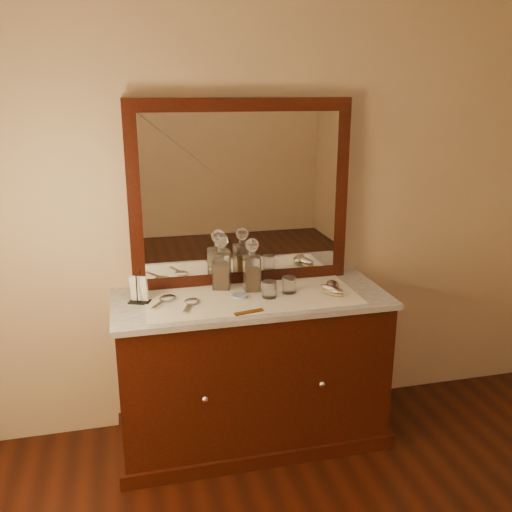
# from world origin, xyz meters

# --- Properties ---
(dresser_cabinet) EXTENTS (1.40, 0.55, 0.82)m
(dresser_cabinet) POSITION_xyz_m (0.00, 1.96, 0.41)
(dresser_cabinet) COLOR black
(dresser_cabinet) RESTS_ON floor
(dresser_plinth) EXTENTS (1.46, 0.59, 0.08)m
(dresser_plinth) POSITION_xyz_m (0.00, 1.96, 0.04)
(dresser_plinth) COLOR black
(dresser_plinth) RESTS_ON floor
(knob_left) EXTENTS (0.04, 0.04, 0.04)m
(knob_left) POSITION_xyz_m (-0.30, 1.67, 0.45)
(knob_left) COLOR silver
(knob_left) RESTS_ON dresser_cabinet
(knob_right) EXTENTS (0.04, 0.04, 0.04)m
(knob_right) POSITION_xyz_m (0.30, 1.67, 0.45)
(knob_right) COLOR silver
(knob_right) RESTS_ON dresser_cabinet
(marble_top) EXTENTS (1.44, 0.59, 0.03)m
(marble_top) POSITION_xyz_m (0.00, 1.96, 0.83)
(marble_top) COLOR silver
(marble_top) RESTS_ON dresser_cabinet
(mirror_frame) EXTENTS (1.20, 0.08, 1.00)m
(mirror_frame) POSITION_xyz_m (0.00, 2.20, 1.35)
(mirror_frame) COLOR black
(mirror_frame) RESTS_ON marble_top
(mirror_glass) EXTENTS (1.06, 0.01, 0.86)m
(mirror_glass) POSITION_xyz_m (0.00, 2.17, 1.35)
(mirror_glass) COLOR white
(mirror_glass) RESTS_ON marble_top
(lace_runner) EXTENTS (1.10, 0.45, 0.00)m
(lace_runner) POSITION_xyz_m (0.00, 1.94, 0.85)
(lace_runner) COLOR silver
(lace_runner) RESTS_ON marble_top
(pin_dish) EXTENTS (0.11, 0.11, 0.01)m
(pin_dish) POSITION_xyz_m (-0.06, 1.95, 0.86)
(pin_dish) COLOR white
(pin_dish) RESTS_ON lace_runner
(comb) EXTENTS (0.15, 0.06, 0.01)m
(comb) POSITION_xyz_m (-0.07, 1.73, 0.86)
(comb) COLOR brown
(comb) RESTS_ON lace_runner
(napkin_rack) EXTENTS (0.12, 0.10, 0.16)m
(napkin_rack) POSITION_xyz_m (-0.57, 2.01, 0.91)
(napkin_rack) COLOR black
(napkin_rack) RESTS_ON marble_top
(decanter_left) EXTENTS (0.11, 0.11, 0.30)m
(decanter_left) POSITION_xyz_m (-0.13, 2.11, 0.97)
(decanter_left) COLOR brown
(decanter_left) RESTS_ON lace_runner
(decanter_right) EXTENTS (0.09, 0.09, 0.29)m
(decanter_right) POSITION_xyz_m (0.02, 2.04, 0.96)
(decanter_right) COLOR brown
(decanter_right) RESTS_ON lace_runner
(brush_near) EXTENTS (0.13, 0.17, 0.04)m
(brush_near) POSITION_xyz_m (0.42, 1.88, 0.88)
(brush_near) COLOR #9D8C60
(brush_near) RESTS_ON lace_runner
(brush_far) EXTENTS (0.11, 0.17, 0.04)m
(brush_far) POSITION_xyz_m (0.44, 1.93, 0.88)
(brush_far) COLOR #9D8C60
(brush_far) RESTS_ON lace_runner
(hand_mirror_outer) EXTENTS (0.15, 0.20, 0.02)m
(hand_mirror_outer) POSITION_xyz_m (-0.44, 1.99, 0.86)
(hand_mirror_outer) COLOR silver
(hand_mirror_outer) RESTS_ON lace_runner
(hand_mirror_inner) EXTENTS (0.12, 0.20, 0.02)m
(hand_mirror_inner) POSITION_xyz_m (-0.32, 1.91, 0.86)
(hand_mirror_inner) COLOR silver
(hand_mirror_inner) RESTS_ON lace_runner
(tumblers) EXTENTS (0.20, 0.12, 0.09)m
(tumblers) POSITION_xyz_m (0.14, 1.93, 0.90)
(tumblers) COLOR white
(tumblers) RESTS_ON lace_runner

